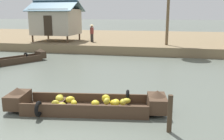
{
  "coord_description": "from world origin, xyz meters",
  "views": [
    {
      "loc": [
        3.44,
        -3.75,
        3.3
      ],
      "look_at": [
        1.06,
        6.52,
        0.96
      ],
      "focal_mm": 40.52,
      "sensor_mm": 36.0,
      "label": 1
    }
  ],
  "objects_px": {
    "vendor_person": "(92,32)",
    "mooring_post": "(170,114)",
    "banana_boat": "(86,104)",
    "cargo_boat_upstream": "(13,60)",
    "stilt_house_left": "(56,21)"
  },
  "relations": [
    {
      "from": "vendor_person",
      "to": "mooring_post",
      "type": "bearing_deg",
      "value": -65.39
    },
    {
      "from": "banana_boat",
      "to": "cargo_boat_upstream",
      "type": "distance_m",
      "value": 10.39
    },
    {
      "from": "banana_boat",
      "to": "vendor_person",
      "type": "height_order",
      "value": "vendor_person"
    },
    {
      "from": "banana_boat",
      "to": "mooring_post",
      "type": "xyz_separation_m",
      "value": [
        2.82,
        -0.98,
        0.28
      ]
    },
    {
      "from": "cargo_boat_upstream",
      "to": "stilt_house_left",
      "type": "relative_size",
      "value": 1.0
    },
    {
      "from": "banana_boat",
      "to": "cargo_boat_upstream",
      "type": "bearing_deg",
      "value": 137.22
    },
    {
      "from": "banana_boat",
      "to": "vendor_person",
      "type": "xyz_separation_m",
      "value": [
        -4.46,
        14.89,
        1.4
      ]
    },
    {
      "from": "stilt_house_left",
      "to": "vendor_person",
      "type": "bearing_deg",
      "value": -2.88
    },
    {
      "from": "banana_boat",
      "to": "stilt_house_left",
      "type": "bearing_deg",
      "value": 118.2
    },
    {
      "from": "stilt_house_left",
      "to": "mooring_post",
      "type": "distance_m",
      "value": 19.52
    },
    {
      "from": "banana_boat",
      "to": "stilt_house_left",
      "type": "distance_m",
      "value": 17.27
    },
    {
      "from": "banana_boat",
      "to": "stilt_house_left",
      "type": "xyz_separation_m",
      "value": [
        -8.08,
        15.08,
        2.38
      ]
    },
    {
      "from": "cargo_boat_upstream",
      "to": "stilt_house_left",
      "type": "height_order",
      "value": "stilt_house_left"
    },
    {
      "from": "vendor_person",
      "to": "cargo_boat_upstream",
      "type": "bearing_deg",
      "value": -111.99
    },
    {
      "from": "banana_boat",
      "to": "mooring_post",
      "type": "height_order",
      "value": "mooring_post"
    }
  ]
}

